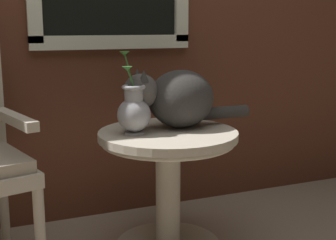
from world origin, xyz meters
TOP-DOWN VIEW (x-y plane):
  - wicker_side_table at (0.29, 0.12)m, footprint 0.62×0.62m
  - cat at (0.36, 0.18)m, footprint 0.62×0.27m
  - pewter_vase_with_ivy at (0.13, 0.12)m, footprint 0.14×0.14m

SIDE VIEW (x-z plane):
  - wicker_side_table at x=0.29m, z-range 0.10..0.67m
  - pewter_vase_with_ivy at x=0.13m, z-range 0.49..0.84m
  - cat at x=0.36m, z-range 0.56..0.83m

